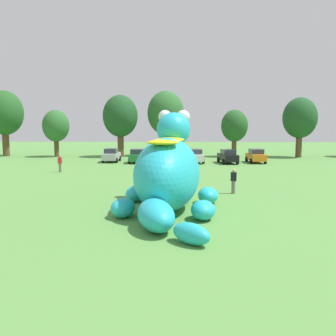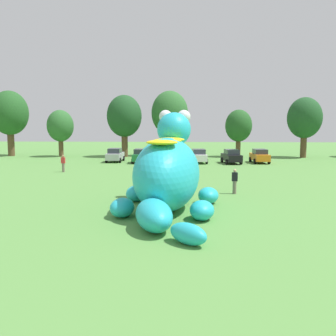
{
  "view_description": "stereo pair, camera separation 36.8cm",
  "coord_description": "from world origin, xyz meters",
  "px_view_note": "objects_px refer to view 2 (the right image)",
  "views": [
    {
      "loc": [
        0.46,
        -19.88,
        4.74
      ],
      "look_at": [
        -0.27,
        1.28,
        2.22
      ],
      "focal_mm": 39.36,
      "sensor_mm": 36.0,
      "label": 1
    },
    {
      "loc": [
        0.83,
        -19.86,
        4.74
      ],
      "look_at": [
        -0.27,
        1.28,
        2.22
      ],
      "focal_mm": 39.36,
      "sensor_mm": 36.0,
      "label": 2
    }
  ],
  "objects_px": {
    "car_green": "(141,156)",
    "car_black": "(231,156)",
    "car_blue": "(171,155)",
    "spectator_near_inflatable": "(179,162)",
    "car_silver": "(115,155)",
    "car_white": "(198,156)",
    "spectator_mid_field": "(235,182)",
    "car_orange": "(260,156)",
    "spectator_by_cars": "(63,164)",
    "giant_inflatable_creature": "(167,173)"
  },
  "relations": [
    {
      "from": "car_green",
      "to": "spectator_near_inflatable",
      "type": "height_order",
      "value": "car_green"
    },
    {
      "from": "giant_inflatable_creature",
      "to": "car_blue",
      "type": "xyz_separation_m",
      "value": [
        -0.97,
        25.99,
        -1.2
      ]
    },
    {
      "from": "car_blue",
      "to": "spectator_near_inflatable",
      "type": "relative_size",
      "value": 2.45
    },
    {
      "from": "car_blue",
      "to": "spectator_mid_field",
      "type": "bearing_deg",
      "value": -75.82
    },
    {
      "from": "car_blue",
      "to": "spectator_near_inflatable",
      "type": "xyz_separation_m",
      "value": [
        1.27,
        -8.49,
        -0.01
      ]
    },
    {
      "from": "giant_inflatable_creature",
      "to": "car_silver",
      "type": "bearing_deg",
      "value": 107.17
    },
    {
      "from": "giant_inflatable_creature",
      "to": "car_blue",
      "type": "bearing_deg",
      "value": 92.13
    },
    {
      "from": "giant_inflatable_creature",
      "to": "car_white",
      "type": "bearing_deg",
      "value": 84.36
    },
    {
      "from": "car_silver",
      "to": "car_blue",
      "type": "xyz_separation_m",
      "value": [
        7.1,
        -0.13,
        0.0
      ]
    },
    {
      "from": "spectator_by_cars",
      "to": "car_silver",
      "type": "bearing_deg",
      "value": 72.82
    },
    {
      "from": "car_orange",
      "to": "spectator_by_cars",
      "type": "bearing_deg",
      "value": -155.09
    },
    {
      "from": "car_silver",
      "to": "spectator_mid_field",
      "type": "xyz_separation_m",
      "value": [
        12.42,
        -21.16,
        -0.01
      ]
    },
    {
      "from": "car_white",
      "to": "spectator_mid_field",
      "type": "bearing_deg",
      "value": -84.78
    },
    {
      "from": "giant_inflatable_creature",
      "to": "spectator_near_inflatable",
      "type": "distance_m",
      "value": 17.54
    },
    {
      "from": "car_green",
      "to": "car_blue",
      "type": "bearing_deg",
      "value": 13.42
    },
    {
      "from": "car_black",
      "to": "spectator_mid_field",
      "type": "bearing_deg",
      "value": -96.12
    },
    {
      "from": "car_white",
      "to": "spectator_near_inflatable",
      "type": "relative_size",
      "value": 2.48
    },
    {
      "from": "car_white",
      "to": "spectator_by_cars",
      "type": "distance_m",
      "value": 16.7
    },
    {
      "from": "spectator_near_inflatable",
      "to": "car_blue",
      "type": "bearing_deg",
      "value": 98.51
    },
    {
      "from": "car_green",
      "to": "spectator_mid_field",
      "type": "distance_m",
      "value": 22.07
    },
    {
      "from": "car_green",
      "to": "car_black",
      "type": "xyz_separation_m",
      "value": [
        11.12,
        -0.28,
        0.0
      ]
    },
    {
      "from": "spectator_near_inflatable",
      "to": "spectator_mid_field",
      "type": "distance_m",
      "value": 13.18
    },
    {
      "from": "car_silver",
      "to": "car_white",
      "type": "height_order",
      "value": "same"
    },
    {
      "from": "car_blue",
      "to": "spectator_mid_field",
      "type": "distance_m",
      "value": 21.69
    },
    {
      "from": "car_black",
      "to": "spectator_by_cars",
      "type": "height_order",
      "value": "car_black"
    },
    {
      "from": "car_black",
      "to": "spectator_near_inflatable",
      "type": "relative_size",
      "value": 2.51
    },
    {
      "from": "car_blue",
      "to": "spectator_near_inflatable",
      "type": "height_order",
      "value": "car_blue"
    },
    {
      "from": "giant_inflatable_creature",
      "to": "car_orange",
      "type": "height_order",
      "value": "giant_inflatable_creature"
    },
    {
      "from": "car_blue",
      "to": "car_black",
      "type": "xyz_separation_m",
      "value": [
        7.45,
        -1.16,
        0.0
      ]
    },
    {
      "from": "car_white",
      "to": "spectator_by_cars",
      "type": "bearing_deg",
      "value": -145.47
    },
    {
      "from": "car_green",
      "to": "car_black",
      "type": "relative_size",
      "value": 0.96
    },
    {
      "from": "car_silver",
      "to": "car_white",
      "type": "xyz_separation_m",
      "value": [
        10.56,
        -0.87,
        0.0
      ]
    },
    {
      "from": "car_orange",
      "to": "spectator_mid_field",
      "type": "relative_size",
      "value": 2.44
    },
    {
      "from": "giant_inflatable_creature",
      "to": "car_black",
      "type": "bearing_deg",
      "value": 75.38
    },
    {
      "from": "car_white",
      "to": "spectator_mid_field",
      "type": "distance_m",
      "value": 20.37
    },
    {
      "from": "car_silver",
      "to": "giant_inflatable_creature",
      "type": "bearing_deg",
      "value": -72.83
    },
    {
      "from": "car_orange",
      "to": "spectator_near_inflatable",
      "type": "xyz_separation_m",
      "value": [
        -9.74,
        -8.17,
        -0.01
      ]
    },
    {
      "from": "giant_inflatable_creature",
      "to": "spectator_mid_field",
      "type": "xyz_separation_m",
      "value": [
        4.35,
        4.96,
        -1.21
      ]
    },
    {
      "from": "car_white",
      "to": "car_blue",
      "type": "bearing_deg",
      "value": 167.91
    },
    {
      "from": "car_blue",
      "to": "car_silver",
      "type": "bearing_deg",
      "value": 178.96
    },
    {
      "from": "car_white",
      "to": "car_black",
      "type": "bearing_deg",
      "value": -5.93
    },
    {
      "from": "car_blue",
      "to": "spectator_mid_field",
      "type": "relative_size",
      "value": 2.45
    },
    {
      "from": "car_green",
      "to": "spectator_mid_field",
      "type": "bearing_deg",
      "value": -65.95
    },
    {
      "from": "spectator_mid_field",
      "to": "car_white",
      "type": "bearing_deg",
      "value": 95.22
    },
    {
      "from": "car_blue",
      "to": "car_orange",
      "type": "bearing_deg",
      "value": -1.64
    },
    {
      "from": "car_black",
      "to": "car_silver",
      "type": "bearing_deg",
      "value": 174.96
    },
    {
      "from": "giant_inflatable_creature",
      "to": "car_black",
      "type": "distance_m",
      "value": 25.69
    },
    {
      "from": "car_black",
      "to": "spectator_by_cars",
      "type": "xyz_separation_m",
      "value": [
        -17.74,
        -9.06,
        -0.01
      ]
    },
    {
      "from": "spectator_near_inflatable",
      "to": "spectator_mid_field",
      "type": "xyz_separation_m",
      "value": [
        4.04,
        -12.54,
        0.0
      ]
    },
    {
      "from": "car_blue",
      "to": "spectator_near_inflatable",
      "type": "bearing_deg",
      "value": -81.49
    }
  ]
}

